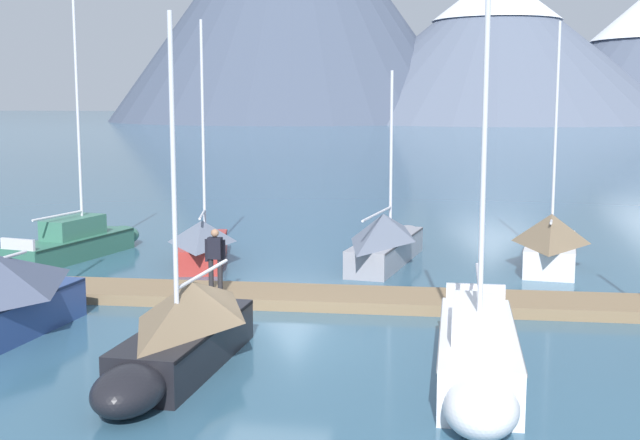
{
  "coord_description": "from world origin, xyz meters",
  "views": [
    {
      "loc": [
        4.54,
        -18.15,
        5.52
      ],
      "look_at": [
        0.0,
        6.0,
        2.0
      ],
      "focal_mm": 47.65,
      "sensor_mm": 36.0,
      "label": 1
    }
  ],
  "objects_px": {
    "sailboat_mid_dock_starboard": "(181,332)",
    "person_on_dock": "(215,255)",
    "sailboat_outer_slip": "(478,355)",
    "sailboat_end_of_dock": "(551,240)",
    "sailboat_mid_dock_port": "(204,241)",
    "sailboat_far_berth": "(387,239)",
    "sailboat_nearest_berth": "(79,241)"
  },
  "relations": [
    {
      "from": "sailboat_mid_dock_starboard",
      "to": "person_on_dock",
      "type": "height_order",
      "value": "sailboat_mid_dock_starboard"
    },
    {
      "from": "sailboat_mid_dock_starboard",
      "to": "person_on_dock",
      "type": "distance_m",
      "value": 6.15
    },
    {
      "from": "sailboat_outer_slip",
      "to": "sailboat_end_of_dock",
      "type": "distance_m",
      "value": 12.99
    },
    {
      "from": "sailboat_mid_dock_port",
      "to": "sailboat_outer_slip",
      "type": "relative_size",
      "value": 0.9
    },
    {
      "from": "sailboat_far_berth",
      "to": "sailboat_end_of_dock",
      "type": "height_order",
      "value": "sailboat_end_of_dock"
    },
    {
      "from": "sailboat_mid_dock_starboard",
      "to": "sailboat_far_berth",
      "type": "bearing_deg",
      "value": 76.72
    },
    {
      "from": "sailboat_mid_dock_port",
      "to": "person_on_dock",
      "type": "height_order",
      "value": "sailboat_mid_dock_port"
    },
    {
      "from": "sailboat_outer_slip",
      "to": "sailboat_end_of_dock",
      "type": "height_order",
      "value": "sailboat_outer_slip"
    },
    {
      "from": "sailboat_nearest_berth",
      "to": "sailboat_mid_dock_port",
      "type": "distance_m",
      "value": 4.56
    },
    {
      "from": "sailboat_mid_dock_starboard",
      "to": "sailboat_mid_dock_port",
      "type": "bearing_deg",
      "value": 106.24
    },
    {
      "from": "sailboat_mid_dock_port",
      "to": "sailboat_mid_dock_starboard",
      "type": "relative_size",
      "value": 1.14
    },
    {
      "from": "sailboat_end_of_dock",
      "to": "sailboat_nearest_berth",
      "type": "bearing_deg",
      "value": -174.7
    },
    {
      "from": "sailboat_nearest_berth",
      "to": "sailboat_far_berth",
      "type": "relative_size",
      "value": 1.25
    },
    {
      "from": "person_on_dock",
      "to": "sailboat_mid_dock_port",
      "type": "bearing_deg",
      "value": 111.64
    },
    {
      "from": "sailboat_far_berth",
      "to": "sailboat_end_of_dock",
      "type": "xyz_separation_m",
      "value": [
        5.41,
        0.58,
        0.01
      ]
    },
    {
      "from": "sailboat_far_berth",
      "to": "sailboat_outer_slip",
      "type": "relative_size",
      "value": 0.78
    },
    {
      "from": "sailboat_nearest_berth",
      "to": "sailboat_outer_slip",
      "type": "relative_size",
      "value": 0.98
    },
    {
      "from": "sailboat_mid_dock_port",
      "to": "sailboat_end_of_dock",
      "type": "bearing_deg",
      "value": 7.13
    },
    {
      "from": "sailboat_mid_dock_starboard",
      "to": "sailboat_far_berth",
      "type": "distance_m",
      "value": 12.59
    },
    {
      "from": "sailboat_far_berth",
      "to": "person_on_dock",
      "type": "relative_size",
      "value": 4.19
    },
    {
      "from": "sailboat_mid_dock_port",
      "to": "sailboat_end_of_dock",
      "type": "distance_m",
      "value": 11.7
    },
    {
      "from": "sailboat_far_berth",
      "to": "sailboat_outer_slip",
      "type": "distance_m",
      "value": 12.58
    },
    {
      "from": "sailboat_nearest_berth",
      "to": "sailboat_outer_slip",
      "type": "xyz_separation_m",
      "value": [
        13.82,
        -11.28,
        0.08
      ]
    },
    {
      "from": "person_on_dock",
      "to": "sailboat_end_of_dock",
      "type": "bearing_deg",
      "value": 35.71
    },
    {
      "from": "sailboat_far_berth",
      "to": "person_on_dock",
      "type": "xyz_separation_m",
      "value": [
        -4.08,
        -6.24,
        0.43
      ]
    },
    {
      "from": "sailboat_mid_dock_port",
      "to": "person_on_dock",
      "type": "bearing_deg",
      "value": -68.36
    },
    {
      "from": "sailboat_far_berth",
      "to": "person_on_dock",
      "type": "height_order",
      "value": "sailboat_far_berth"
    },
    {
      "from": "person_on_dock",
      "to": "sailboat_far_berth",
      "type": "bearing_deg",
      "value": 56.81
    },
    {
      "from": "sailboat_mid_dock_port",
      "to": "sailboat_far_berth",
      "type": "bearing_deg",
      "value": 8.0
    },
    {
      "from": "sailboat_nearest_berth",
      "to": "sailboat_outer_slip",
      "type": "height_order",
      "value": "sailboat_outer_slip"
    },
    {
      "from": "sailboat_outer_slip",
      "to": "person_on_dock",
      "type": "xyz_separation_m",
      "value": [
        -7.14,
        5.96,
        0.61
      ]
    },
    {
      "from": "sailboat_mid_dock_starboard",
      "to": "sailboat_outer_slip",
      "type": "distance_m",
      "value": 5.95
    }
  ]
}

